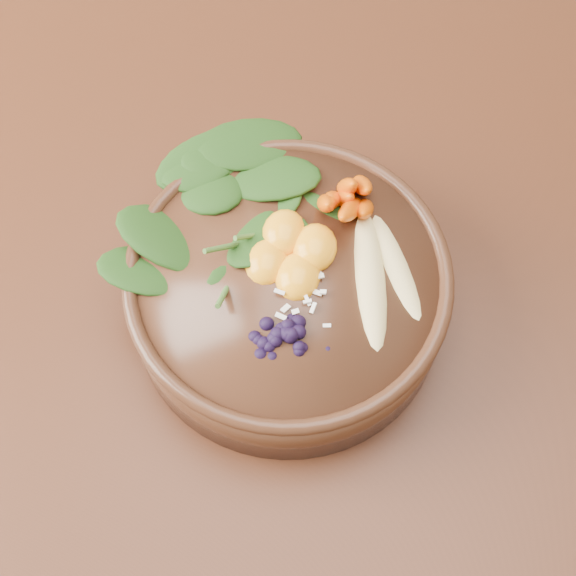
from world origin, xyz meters
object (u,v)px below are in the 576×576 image
object	(u,v)px
kale_heap	(239,201)
carrot_cluster	(350,175)
banana_halves	(385,264)
stoneware_bowl	(288,293)
mandarin_cluster	(291,247)
dining_table	(436,227)
blueberry_pile	(290,327)

from	to	relation	value
kale_heap	carrot_cluster	bearing A→B (deg)	18.49
kale_heap	banana_halves	xyz separation A→B (m)	(0.12, -0.03, -0.01)
stoneware_bowl	carrot_cluster	world-z (taller)	carrot_cluster
carrot_cluster	mandarin_cluster	xyz separation A→B (m)	(-0.04, -0.06, -0.02)
dining_table	carrot_cluster	xyz separation A→B (m)	(-0.09, -0.09, 0.20)
dining_table	mandarin_cluster	bearing A→B (deg)	-130.99
kale_heap	blueberry_pile	size ratio (longest dim) A/B	1.42
dining_table	mandarin_cluster	world-z (taller)	mandarin_cluster
kale_heap	banana_halves	world-z (taller)	kale_heap
dining_table	carrot_cluster	distance (m)	0.24
banana_halves	mandarin_cluster	world-z (taller)	mandarin_cluster
stoneware_bowl	carrot_cluster	bearing A→B (deg)	64.29
stoneware_bowl	blueberry_pile	world-z (taller)	blueberry_pile
kale_heap	blueberry_pile	world-z (taller)	kale_heap
mandarin_cluster	blueberry_pile	bearing A→B (deg)	-81.29
banana_halves	mandarin_cluster	distance (m)	0.08
dining_table	blueberry_pile	distance (m)	0.31
dining_table	kale_heap	size ratio (longest dim) A/B	9.28
banana_halves	mandarin_cluster	xyz separation A→B (m)	(-0.07, 0.00, 0.00)
carrot_cluster	blueberry_pile	world-z (taller)	carrot_cluster
stoneware_bowl	mandarin_cluster	bearing A→B (deg)	91.64
kale_heap	stoneware_bowl	bearing A→B (deg)	-45.15
blueberry_pile	kale_heap	bearing A→B (deg)	119.78
mandarin_cluster	banana_halves	bearing A→B (deg)	-1.77
banana_halves	stoneware_bowl	bearing A→B (deg)	-177.26
stoneware_bowl	kale_heap	xyz separation A→B (m)	(-0.05, 0.05, 0.06)
carrot_cluster	mandarin_cluster	world-z (taller)	carrot_cluster
carrot_cluster	banana_halves	bearing A→B (deg)	-66.94
dining_table	banana_halves	size ratio (longest dim) A/B	10.71
kale_heap	blueberry_pile	bearing A→B (deg)	-60.22
mandarin_cluster	blueberry_pile	distance (m)	0.07
carrot_cluster	blueberry_pile	xyz separation A→B (m)	(-0.03, -0.13, -0.02)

